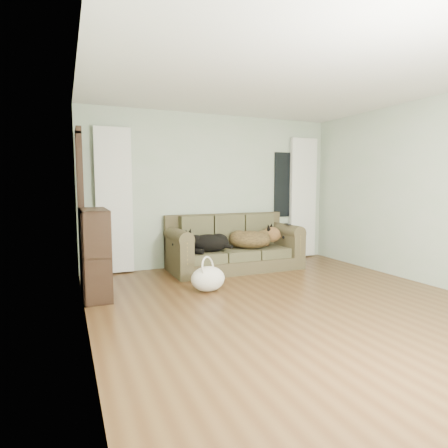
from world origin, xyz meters
name	(u,v)px	position (x,y,z in m)	size (l,w,h in m)	color
floor	(293,305)	(0.00, 0.00, 0.00)	(5.00, 5.00, 0.00)	#4C2E18
ceiling	(298,75)	(0.00, 0.00, 2.60)	(5.00, 5.00, 0.00)	white
wall_back	(214,191)	(0.00, 2.50, 1.30)	(4.50, 0.04, 2.60)	#B4BBAC
wall_left	(84,196)	(-2.25, 0.00, 1.30)	(0.04, 5.00, 2.60)	#B4BBAC
wall_right	(434,192)	(2.25, 0.00, 1.30)	(0.04, 5.00, 2.60)	#B4BBAC
curtain_left	(114,201)	(-1.70, 2.42, 1.15)	(0.55, 0.08, 2.25)	white
curtain_right	(303,198)	(1.80, 2.42, 1.15)	(0.55, 0.08, 2.25)	white
window_pane	(286,185)	(1.45, 2.47, 1.40)	(0.50, 0.03, 1.20)	black
door_casing	(81,210)	(-2.20, 2.05, 1.05)	(0.07, 0.60, 2.10)	black
sofa	(235,242)	(0.16, 1.98, 0.45)	(2.15, 0.93, 0.88)	#4A452F
dog_black_lab	(206,243)	(-0.38, 1.90, 0.48)	(0.66, 0.46, 0.28)	black
dog_shepherd	(252,240)	(0.44, 1.89, 0.49)	(0.73, 0.52, 0.32)	black
tv_remote	(287,224)	(1.08, 1.82, 0.73)	(0.05, 0.16, 0.02)	black
tote_bag	(208,279)	(-0.71, 0.92, 0.16)	(0.46, 0.35, 0.33)	white
bookshelf	(95,257)	(-2.09, 1.29, 0.50)	(0.33, 0.88, 1.10)	black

